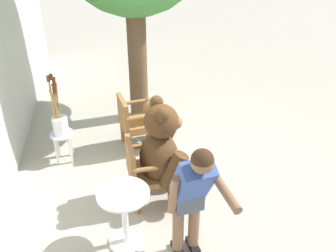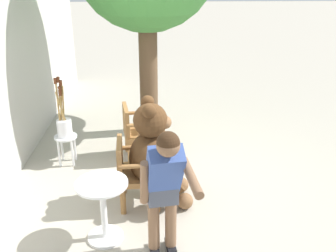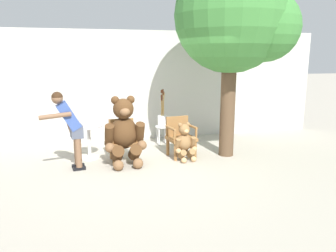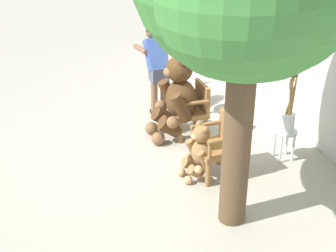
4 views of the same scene
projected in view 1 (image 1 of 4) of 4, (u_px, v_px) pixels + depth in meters
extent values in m
plane|color=#A8A091|center=(180.00, 165.00, 5.50)|extent=(60.00, 60.00, 0.00)
cube|color=olive|center=(150.00, 173.00, 4.68)|extent=(0.59, 0.55, 0.07)
cylinder|color=olive|center=(170.00, 196.00, 4.64)|extent=(0.07, 0.07, 0.37)
cylinder|color=olive|center=(162.00, 174.00, 5.03)|extent=(0.07, 0.07, 0.37)
cylinder|color=olive|center=(137.00, 201.00, 4.56)|extent=(0.07, 0.07, 0.37)
cylinder|color=olive|center=(131.00, 178.00, 4.95)|extent=(0.07, 0.07, 0.37)
cube|color=olive|center=(131.00, 159.00, 4.51)|extent=(0.52, 0.09, 0.42)
cylinder|color=olive|center=(153.00, 168.00, 4.34)|extent=(0.08, 0.48, 0.06)
cylinder|color=olive|center=(171.00, 173.00, 4.44)|extent=(0.05, 0.05, 0.22)
cylinder|color=olive|center=(146.00, 145.00, 4.76)|extent=(0.08, 0.48, 0.06)
cylinder|color=olive|center=(162.00, 150.00, 4.86)|extent=(0.05, 0.05, 0.22)
cube|color=olive|center=(139.00, 124.00, 5.75)|extent=(0.63, 0.60, 0.07)
cylinder|color=olive|center=(156.00, 141.00, 5.73)|extent=(0.07, 0.07, 0.37)
cylinder|color=olive|center=(148.00, 127.00, 6.11)|extent=(0.07, 0.07, 0.37)
cylinder|color=olive|center=(130.00, 146.00, 5.61)|extent=(0.07, 0.07, 0.37)
cylinder|color=olive|center=(123.00, 131.00, 5.99)|extent=(0.07, 0.07, 0.37)
cube|color=olive|center=(123.00, 112.00, 5.56)|extent=(0.52, 0.14, 0.42)
cylinder|color=olive|center=(142.00, 117.00, 5.41)|extent=(0.13, 0.48, 0.06)
cylinder|color=olive|center=(156.00, 121.00, 5.53)|extent=(0.05, 0.05, 0.22)
cylinder|color=olive|center=(134.00, 102.00, 5.82)|extent=(0.13, 0.48, 0.06)
cylinder|color=olive|center=(147.00, 106.00, 5.94)|extent=(0.05, 0.05, 0.22)
ellipsoid|color=#4C3019|center=(159.00, 157.00, 4.59)|extent=(0.59, 0.51, 0.65)
sphere|color=#4C3019|center=(161.00, 121.00, 4.34)|extent=(0.41, 0.41, 0.41)
ellipsoid|color=brown|center=(176.00, 122.00, 4.39)|extent=(0.20, 0.16, 0.15)
sphere|color=black|center=(176.00, 121.00, 4.39)|extent=(0.06, 0.06, 0.06)
sphere|color=#4C3019|center=(162.00, 115.00, 4.12)|extent=(0.16, 0.16, 0.16)
sphere|color=#4C3019|center=(156.00, 102.00, 4.38)|extent=(0.16, 0.16, 0.16)
cylinder|color=#4C3019|center=(174.00, 171.00, 4.35)|extent=(0.20, 0.37, 0.49)
sphere|color=brown|center=(184.00, 184.00, 4.48)|extent=(0.19, 0.19, 0.19)
cylinder|color=#4C3019|center=(162.00, 143.00, 4.87)|extent=(0.20, 0.37, 0.49)
sphere|color=brown|center=(172.00, 155.00, 5.01)|extent=(0.19, 0.19, 0.19)
cylinder|color=#4C3019|center=(181.00, 186.00, 4.67)|extent=(0.26, 0.42, 0.38)
sphere|color=brown|center=(196.00, 195.00, 4.78)|extent=(0.21, 0.21, 0.21)
cylinder|color=#4C3019|center=(174.00, 169.00, 4.96)|extent=(0.26, 0.42, 0.38)
sphere|color=brown|center=(188.00, 177.00, 5.10)|extent=(0.21, 0.21, 0.21)
ellipsoid|color=olive|center=(150.00, 125.00, 5.80)|extent=(0.36, 0.32, 0.38)
sphere|color=olive|center=(151.00, 108.00, 5.66)|extent=(0.24, 0.24, 0.24)
ellipsoid|color=tan|center=(157.00, 108.00, 5.69)|extent=(0.12, 0.10, 0.09)
sphere|color=black|center=(157.00, 108.00, 5.69)|extent=(0.04, 0.04, 0.04)
sphere|color=olive|center=(152.00, 105.00, 5.53)|extent=(0.09, 0.09, 0.09)
sphere|color=olive|center=(148.00, 100.00, 5.67)|extent=(0.09, 0.09, 0.09)
cylinder|color=olive|center=(158.00, 130.00, 5.67)|extent=(0.14, 0.22, 0.28)
sphere|color=tan|center=(162.00, 136.00, 5.75)|extent=(0.11, 0.11, 0.11)
cylinder|color=olive|center=(151.00, 119.00, 5.96)|extent=(0.14, 0.22, 0.28)
sphere|color=tan|center=(155.00, 125.00, 6.05)|extent=(0.11, 0.11, 0.11)
cylinder|color=olive|center=(161.00, 138.00, 5.86)|extent=(0.17, 0.25, 0.22)
sphere|color=tan|center=(168.00, 142.00, 5.93)|extent=(0.12, 0.12, 0.12)
cylinder|color=olive|center=(157.00, 132.00, 6.02)|extent=(0.17, 0.25, 0.22)
sphere|color=tan|center=(163.00, 135.00, 6.11)|extent=(0.12, 0.12, 0.12)
cube|color=black|center=(178.00, 249.00, 4.11)|extent=(0.25, 0.13, 0.06)
cylinder|color=brown|center=(178.00, 220.00, 3.89)|extent=(0.12, 0.12, 0.82)
cube|color=black|center=(193.00, 245.00, 4.16)|extent=(0.25, 0.13, 0.06)
cylinder|color=brown|center=(194.00, 216.00, 3.94)|extent=(0.12, 0.12, 0.82)
cube|color=#4C5160|center=(187.00, 197.00, 3.77)|extent=(0.26, 0.33, 0.24)
cube|color=#385199|center=(193.00, 181.00, 3.51)|extent=(0.48, 0.38, 0.57)
sphere|color=brown|center=(202.00, 162.00, 3.19)|extent=(0.21, 0.21, 0.21)
sphere|color=#382314|center=(202.00, 160.00, 3.18)|extent=(0.21, 0.21, 0.21)
cylinder|color=brown|center=(223.00, 189.00, 3.34)|extent=(0.57, 0.17, 0.12)
cylinder|color=brown|center=(174.00, 195.00, 3.52)|extent=(0.22, 0.11, 0.51)
cylinder|color=silver|center=(62.00, 134.00, 5.41)|extent=(0.34, 0.34, 0.03)
cylinder|color=silver|center=(58.00, 144.00, 5.60)|extent=(0.04, 0.04, 0.43)
cylinder|color=silver|center=(57.00, 152.00, 5.43)|extent=(0.04, 0.04, 0.43)
cylinder|color=silver|center=(71.00, 143.00, 5.63)|extent=(0.04, 0.04, 0.43)
cylinder|color=silver|center=(71.00, 150.00, 5.46)|extent=(0.04, 0.04, 0.43)
cylinder|color=white|center=(60.00, 125.00, 5.34)|extent=(0.22, 0.22, 0.26)
cylinder|color=tan|center=(58.00, 106.00, 5.22)|extent=(0.03, 0.07, 0.69)
cylinder|color=#592D19|center=(54.00, 80.00, 5.03)|extent=(0.05, 0.05, 0.08)
cylinder|color=tan|center=(58.00, 112.00, 5.22)|extent=(0.06, 0.07, 0.56)
cylinder|color=#592D19|center=(54.00, 91.00, 5.06)|extent=(0.05, 0.05, 0.09)
cylinder|color=tan|center=(53.00, 106.00, 5.17)|extent=(0.06, 0.03, 0.74)
cylinder|color=#592D19|center=(48.00, 79.00, 4.97)|extent=(0.05, 0.04, 0.08)
cylinder|color=tan|center=(56.00, 105.00, 5.19)|extent=(0.08, 0.10, 0.75)
cylinder|color=#592D19|center=(51.00, 77.00, 4.98)|extent=(0.05, 0.05, 0.09)
cylinder|color=tan|center=(58.00, 110.00, 5.20)|extent=(0.03, 0.15, 0.61)
cylinder|color=#592D19|center=(54.00, 87.00, 5.02)|extent=(0.04, 0.06, 0.09)
cylinder|color=white|center=(123.00, 194.00, 3.89)|extent=(0.56, 0.56, 0.03)
cylinder|color=white|center=(125.00, 219.00, 4.07)|extent=(0.07, 0.07, 0.69)
cylinder|color=white|center=(127.00, 241.00, 4.24)|extent=(0.40, 0.40, 0.03)
cylinder|color=brown|center=(137.00, 54.00, 6.24)|extent=(0.32, 0.32, 2.32)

